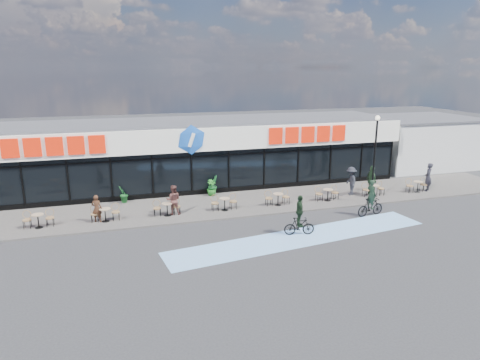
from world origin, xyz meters
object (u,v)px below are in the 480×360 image
object	(u,v)px
potted_plant_right	(211,188)
pedestrian_c	(428,177)
pedestrian_a	(351,181)
cyclist_a	(299,219)
lamp_post	(375,152)
cyclist_b	(371,203)
potted_plant_left	(123,194)
patron_left	(97,209)
pedestrian_b	(371,180)
potted_plant_mid	(213,185)
patron_right	(173,200)

from	to	relation	value
potted_plant_right	pedestrian_c	distance (m)	14.60
pedestrian_a	cyclist_a	distance (m)	7.96
lamp_post	pedestrian_c	xyz separation A→B (m)	(5.07, 1.13, -2.21)
potted_plant_right	cyclist_b	bearing A→B (deg)	-38.08
lamp_post	potted_plant_left	distance (m)	15.57
patron_left	pedestrian_a	bearing A→B (deg)	-158.72
potted_plant_right	pedestrian_a	size ratio (longest dim) A/B	0.57
pedestrian_b	cyclist_b	xyz separation A→B (m)	(-2.21, -3.37, -0.32)
pedestrian_b	cyclist_b	size ratio (longest dim) A/B	0.92
potted_plant_left	pedestrian_c	distance (m)	20.07
potted_plant_mid	patron_left	xyz separation A→B (m)	(-7.16, -3.27, 0.12)
cyclist_b	pedestrian_a	bearing A→B (deg)	76.12
patron_left	patron_right	world-z (taller)	patron_right
cyclist_a	pedestrian_c	bearing A→B (deg)	21.84
patron_right	cyclist_a	distance (m)	7.34
pedestrian_c	patron_left	bearing A→B (deg)	-42.15
potted_plant_left	potted_plant_right	xyz separation A→B (m)	(5.56, 0.01, -0.02)
pedestrian_a	cyclist_b	size ratio (longest dim) A/B	0.88
potted_plant_right	pedestrian_a	distance (m)	9.13
patron_right	pedestrian_b	bearing A→B (deg)	-166.47
potted_plant_mid	cyclist_a	world-z (taller)	cyclist_a
potted_plant_mid	lamp_post	bearing A→B (deg)	-25.80
cyclist_b	pedestrian_c	bearing A→B (deg)	25.87
patron_left	cyclist_b	size ratio (longest dim) A/B	0.72
lamp_post	cyclist_b	world-z (taller)	lamp_post
lamp_post	potted_plant_left	size ratio (longest dim) A/B	4.88
pedestrian_a	pedestrian_c	size ratio (longest dim) A/B	0.98
potted_plant_right	cyclist_a	distance (m)	8.16
pedestrian_b	cyclist_a	size ratio (longest dim) A/B	0.94
potted_plant_left	cyclist_b	xyz separation A→B (m)	(13.43, -6.15, 0.11)
pedestrian_a	potted_plant_left	bearing A→B (deg)	-88.52
pedestrian_b	pedestrian_a	bearing A→B (deg)	78.93
lamp_post	patron_right	size ratio (longest dim) A/B	3.12
patron_left	pedestrian_c	size ratio (longest dim) A/B	0.79
patron_left	cyclist_a	xyz separation A→B (m)	(9.82, -4.57, 0.01)
patron_right	cyclist_a	size ratio (longest dim) A/B	0.82
patron_left	cyclist_a	size ratio (longest dim) A/B	0.73
potted_plant_right	patron_left	world-z (taller)	patron_left
potted_plant_mid	cyclist_a	size ratio (longest dim) A/B	0.61
patron_left	pedestrian_c	distance (m)	21.29
patron_left	cyclist_b	distance (m)	15.20
patron_right	cyclist_a	world-z (taller)	cyclist_a
pedestrian_a	pedestrian_c	xyz separation A→B (m)	(5.48, -0.64, 0.02)
lamp_post	cyclist_b	bearing A→B (deg)	-124.16
lamp_post	patron_left	xyz separation A→B (m)	(-16.22, 1.11, -2.41)
patron_right	potted_plant_left	bearing A→B (deg)	-35.52
pedestrian_b	cyclist_a	world-z (taller)	cyclist_a
potted_plant_left	pedestrian_a	bearing A→B (deg)	-9.51
potted_plant_mid	cyclist_b	distance (m)	9.99
patron_right	cyclist_b	bearing A→B (deg)	176.21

